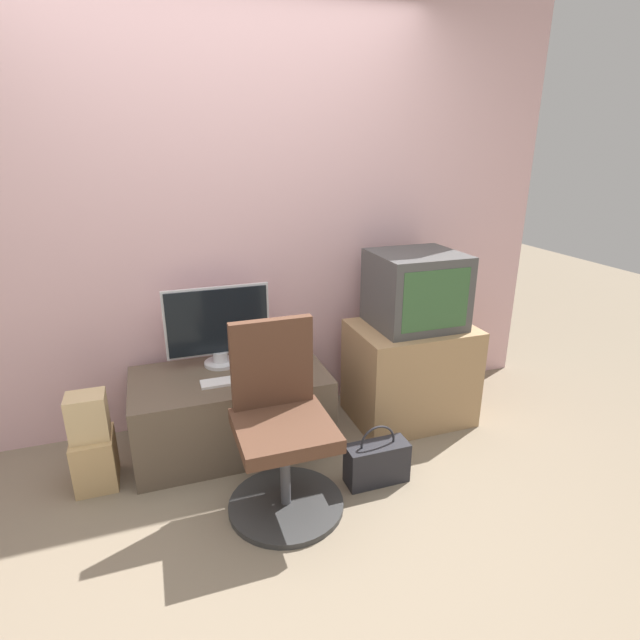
{
  "coord_description": "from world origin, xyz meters",
  "views": [
    {
      "loc": [
        -0.43,
        -1.69,
        1.71
      ],
      "look_at": [
        0.5,
        0.99,
        0.71
      ],
      "focal_mm": 28.0,
      "sensor_mm": 36.0,
      "label": 1
    }
  ],
  "objects_px": {
    "office_chair": "(282,435)",
    "cardboard_box_lower": "(95,460)",
    "mouse": "(281,373)",
    "crt_tv": "(416,290)",
    "keyboard": "(235,380)",
    "handbag": "(377,462)",
    "main_monitor": "(218,326)"
  },
  "relations": [
    {
      "from": "keyboard",
      "to": "mouse",
      "type": "height_order",
      "value": "mouse"
    },
    {
      "from": "mouse",
      "to": "handbag",
      "type": "xyz_separation_m",
      "value": [
        0.39,
        -0.5,
        -0.36
      ]
    },
    {
      "from": "keyboard",
      "to": "office_chair",
      "type": "relative_size",
      "value": 0.4
    },
    {
      "from": "crt_tv",
      "to": "cardboard_box_lower",
      "type": "height_order",
      "value": "crt_tv"
    },
    {
      "from": "handbag",
      "to": "main_monitor",
      "type": "bearing_deg",
      "value": 131.82
    },
    {
      "from": "crt_tv",
      "to": "cardboard_box_lower",
      "type": "bearing_deg",
      "value": -176.84
    },
    {
      "from": "handbag",
      "to": "cardboard_box_lower",
      "type": "bearing_deg",
      "value": 161.55
    },
    {
      "from": "mouse",
      "to": "cardboard_box_lower",
      "type": "bearing_deg",
      "value": -178.56
    },
    {
      "from": "office_chair",
      "to": "cardboard_box_lower",
      "type": "height_order",
      "value": "office_chair"
    },
    {
      "from": "keyboard",
      "to": "crt_tv",
      "type": "bearing_deg",
      "value": 3.21
    },
    {
      "from": "crt_tv",
      "to": "mouse",
      "type": "bearing_deg",
      "value": -174.87
    },
    {
      "from": "keyboard",
      "to": "cardboard_box_lower",
      "type": "height_order",
      "value": "keyboard"
    },
    {
      "from": "mouse",
      "to": "crt_tv",
      "type": "relative_size",
      "value": 0.1
    },
    {
      "from": "keyboard",
      "to": "office_chair",
      "type": "distance_m",
      "value": 0.52
    },
    {
      "from": "office_chair",
      "to": "cardboard_box_lower",
      "type": "bearing_deg",
      "value": 153.02
    },
    {
      "from": "handbag",
      "to": "keyboard",
      "type": "bearing_deg",
      "value": 141.69
    },
    {
      "from": "mouse",
      "to": "office_chair",
      "type": "distance_m",
      "value": 0.51
    },
    {
      "from": "keyboard",
      "to": "cardboard_box_lower",
      "type": "relative_size",
      "value": 1.31
    },
    {
      "from": "main_monitor",
      "to": "mouse",
      "type": "xyz_separation_m",
      "value": [
        0.3,
        -0.27,
        -0.23
      ]
    },
    {
      "from": "main_monitor",
      "to": "mouse",
      "type": "distance_m",
      "value": 0.47
    },
    {
      "from": "mouse",
      "to": "handbag",
      "type": "distance_m",
      "value": 0.72
    },
    {
      "from": "crt_tv",
      "to": "handbag",
      "type": "distance_m",
      "value": 1.07
    },
    {
      "from": "main_monitor",
      "to": "keyboard",
      "type": "height_order",
      "value": "main_monitor"
    },
    {
      "from": "main_monitor",
      "to": "handbag",
      "type": "distance_m",
      "value": 1.19
    },
    {
      "from": "keyboard",
      "to": "handbag",
      "type": "height_order",
      "value": "keyboard"
    },
    {
      "from": "cardboard_box_lower",
      "to": "handbag",
      "type": "bearing_deg",
      "value": -18.45
    },
    {
      "from": "main_monitor",
      "to": "office_chair",
      "type": "xyz_separation_m",
      "value": [
        0.17,
        -0.75,
        -0.32
      ]
    },
    {
      "from": "main_monitor",
      "to": "keyboard",
      "type": "bearing_deg",
      "value": -81.33
    },
    {
      "from": "keyboard",
      "to": "mouse",
      "type": "xyz_separation_m",
      "value": [
        0.26,
        -0.02,
        0.01
      ]
    },
    {
      "from": "main_monitor",
      "to": "office_chair",
      "type": "relative_size",
      "value": 0.66
    },
    {
      "from": "main_monitor",
      "to": "crt_tv",
      "type": "height_order",
      "value": "crt_tv"
    },
    {
      "from": "main_monitor",
      "to": "handbag",
      "type": "xyz_separation_m",
      "value": [
        0.69,
        -0.77,
        -0.59
      ]
    }
  ]
}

